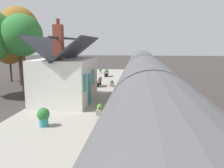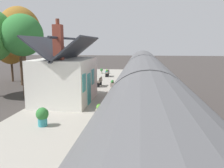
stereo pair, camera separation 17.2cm
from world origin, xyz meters
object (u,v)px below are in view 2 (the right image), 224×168
planter_bench_left (99,109)px  tree_far_left (19,32)px  planter_edge_far (42,116)px  tree_far_right (11,47)px  bench_near_building (108,73)px  planter_by_door (107,71)px  tree_behind_building (22,36)px  train (145,102)px  bench_platform_end (100,81)px  planter_bench_right (102,71)px  station_building (66,78)px  planter_edge_near (112,83)px  planter_under_sign (92,79)px  planter_corner_building (89,75)px

planter_bench_left → tree_far_left: (13.79, 11.83, 5.14)m
planter_edge_far → tree_far_left: 19.28m
planter_bench_left → tree_far_right: 22.21m
bench_near_building → planter_by_door: 3.23m
bench_near_building → tree_behind_building: tree_behind_building is taller
train → tree_far_left: tree_far_left is taller
train → bench_near_building: (18.08, 4.29, -0.82)m
bench_platform_end → planter_edge_far: 11.47m
planter_bench_right → bench_platform_end: bearing=-171.9°
tree_far_left → planter_by_door: bearing=-60.3°
train → tree_far_right: bearing=43.0°
station_building → planter_edge_near: size_ratio=7.25×
tree_far_left → tree_far_right: bearing=46.2°
tree_behind_building → tree_far_right: bearing=35.2°
planter_edge_far → tree_far_right: size_ratio=0.14×
planter_edge_far → tree_far_left: (16.12, 9.37, 4.91)m
planter_bench_right → train: bearing=-165.2°
train → bench_platform_end: bearing=20.4°
bench_near_building → planter_under_sign: (-5.22, 0.97, -0.01)m
planter_corner_building → tree_behind_building: tree_behind_building is taller
planter_bench_right → planter_by_door: (0.31, -0.70, -0.09)m
planter_under_sign → planter_by_door: size_ratio=0.89×
planter_edge_near → planter_bench_right: planter_bench_right is taller
bench_near_building → planter_corner_building: size_ratio=1.39×
planter_bench_right → planter_edge_far: bearing=-178.7°
train → planter_under_sign: size_ratio=31.96×
bench_platform_end → planter_edge_near: (0.14, -1.23, -0.18)m
planter_edge_near → tree_far_left: tree_far_left is taller
planter_edge_far → tree_far_left: size_ratio=0.10×
bench_platform_end → planter_by_door: (10.17, 0.71, -0.21)m
planter_edge_far → tree_behind_building: bearing=30.6°
train → tree_behind_building: (9.53, 10.92, 3.49)m
train → planter_bench_left: bearing=52.8°
planter_under_sign → planter_bench_right: 8.09m
station_building → planter_bench_left: station_building is taller
bench_platform_end → tree_far_left: size_ratio=0.15×
planter_by_door → tree_far_right: size_ratio=0.14×
bench_near_building → planter_bench_left: 16.19m
planter_edge_near → tree_far_right: bearing=63.3°
planter_by_door → tree_far_left: tree_far_left is taller
train → planter_by_door: 21.82m
train → planter_edge_near: size_ratio=32.77×
bench_platform_end → planter_edge_far: bearing=175.3°
planter_corner_building → planter_bench_left: (-15.34, -3.93, 0.04)m
planter_corner_building → planter_under_sign: bearing=-164.0°
tree_far_left → tree_behind_building: tree_far_left is taller
tree_behind_building → tree_far_right: (8.88, 6.27, -1.19)m
station_building → planter_by_door: station_building is taller
planter_corner_building → planter_edge_near: planter_edge_near is taller
station_building → planter_under_sign: (8.00, -0.24, -1.21)m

